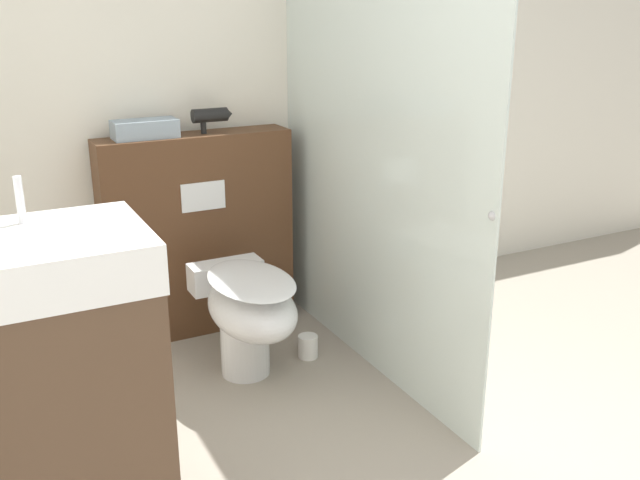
{
  "coord_description": "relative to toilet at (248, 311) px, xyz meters",
  "views": [
    {
      "loc": [
        -1.12,
        -1.21,
        1.63
      ],
      "look_at": [
        0.21,
        1.36,
        0.67
      ],
      "focal_mm": 40.0,
      "sensor_mm": 36.0,
      "label": 1
    }
  ],
  "objects": [
    {
      "name": "sink_vanity",
      "position": [
        -0.91,
        -0.71,
        0.18
      ],
      "size": [
        0.63,
        0.49,
        1.16
      ],
      "color": "#473323",
      "rests_on": "ground_plane"
    },
    {
      "name": "folded_towel",
      "position": [
        -0.25,
        0.62,
        0.74
      ],
      "size": [
        0.3,
        0.14,
        0.09
      ],
      "color": "#8C9EAD",
      "rests_on": "partition_panel"
    },
    {
      "name": "partition_panel",
      "position": [
        -0.01,
        0.62,
        0.18
      ],
      "size": [
        0.96,
        0.21,
        1.03
      ],
      "color": "#51331E",
      "rests_on": "ground_plane"
    },
    {
      "name": "shower_glass",
      "position": [
        0.56,
        -0.1,
        0.64
      ],
      "size": [
        0.04,
        1.69,
        1.95
      ],
      "color": "silver",
      "rests_on": "ground_plane"
    },
    {
      "name": "wall_back",
      "position": [
        0.07,
        0.78,
        0.92
      ],
      "size": [
        8.0,
        0.06,
        2.5
      ],
      "color": "silver",
      "rests_on": "ground_plane"
    },
    {
      "name": "spare_toilet_roll",
      "position": [
        0.32,
        0.06,
        -0.28
      ],
      "size": [
        0.1,
        0.1,
        0.11
      ],
      "color": "white",
      "rests_on": "ground_plane"
    },
    {
      "name": "hair_drier",
      "position": [
        0.08,
        0.6,
        0.78
      ],
      "size": [
        0.2,
        0.07,
        0.12
      ],
      "color": "black",
      "rests_on": "partition_panel"
    },
    {
      "name": "toilet",
      "position": [
        0.0,
        0.0,
        0.0
      ],
      "size": [
        0.35,
        0.67,
        0.51
      ],
      "color": "white",
      "rests_on": "ground_plane"
    }
  ]
}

